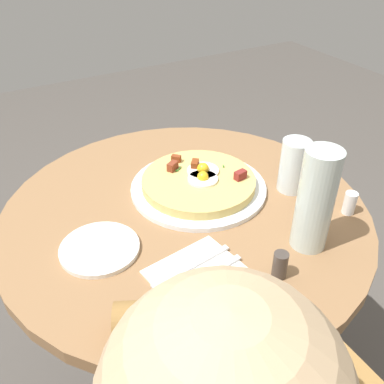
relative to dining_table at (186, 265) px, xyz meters
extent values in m
cylinder|color=olive|center=(0.00, 0.00, 0.16)|extent=(0.84, 0.84, 0.03)
cylinder|color=#333338|center=(0.00, 0.00, -0.21)|extent=(0.10, 0.10, 0.72)
cylinder|color=olive|center=(-0.15, -0.30, 0.21)|extent=(0.26, 0.18, 0.07)
cylinder|color=white|center=(0.07, 0.05, 0.18)|extent=(0.33, 0.33, 0.01)
cylinder|color=tan|center=(0.07, 0.05, 0.20)|extent=(0.27, 0.27, 0.02)
cylinder|color=white|center=(0.07, 0.04, 0.21)|extent=(0.07, 0.07, 0.01)
sphere|color=yellow|center=(0.07, 0.04, 0.22)|extent=(0.03, 0.03, 0.03)
cylinder|color=white|center=(0.09, 0.07, 0.21)|extent=(0.08, 0.08, 0.01)
sphere|color=yellow|center=(0.09, 0.07, 0.22)|extent=(0.03, 0.03, 0.03)
cube|color=brown|center=(0.03, 0.12, 0.22)|extent=(0.03, 0.03, 0.02)
cube|color=brown|center=(0.08, 0.10, 0.22)|extent=(0.03, 0.03, 0.02)
cube|color=brown|center=(0.06, 0.15, 0.22)|extent=(0.03, 0.03, 0.02)
cube|color=maroon|center=(0.15, 0.00, 0.22)|extent=(0.03, 0.02, 0.02)
cube|color=#387F2D|center=(0.14, 0.06, 0.21)|extent=(0.01, 0.01, 0.00)
cube|color=#387F2D|center=(0.05, 0.05, 0.21)|extent=(0.00, 0.01, 0.00)
cube|color=#387F2D|center=(0.07, 0.03, 0.21)|extent=(0.01, 0.00, 0.00)
cube|color=#387F2D|center=(0.05, 0.11, 0.21)|extent=(0.01, 0.01, 0.00)
cube|color=#387F2D|center=(0.03, 0.10, 0.21)|extent=(0.01, 0.01, 0.00)
cube|color=#387F2D|center=(0.04, 0.15, 0.21)|extent=(0.01, 0.01, 0.00)
cylinder|color=white|center=(-0.22, -0.04, 0.18)|extent=(0.16, 0.16, 0.01)
cube|color=white|center=(-0.08, -0.19, 0.18)|extent=(0.19, 0.16, 0.00)
cube|color=silver|center=(-0.08, -0.21, 0.18)|extent=(0.18, 0.04, 0.00)
cube|color=silver|center=(-0.08, -0.17, 0.18)|extent=(0.18, 0.04, 0.00)
cylinder|color=silver|center=(0.26, -0.05, 0.24)|extent=(0.07, 0.07, 0.13)
cylinder|color=silver|center=(0.16, -0.23, 0.29)|extent=(0.07, 0.07, 0.22)
cylinder|color=white|center=(0.31, -0.19, 0.20)|extent=(0.03, 0.03, 0.05)
cylinder|color=#3F3833|center=(0.05, -0.27, 0.21)|extent=(0.03, 0.03, 0.06)
camera|label=1|loc=(-0.37, -0.69, 0.77)|focal=40.12mm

